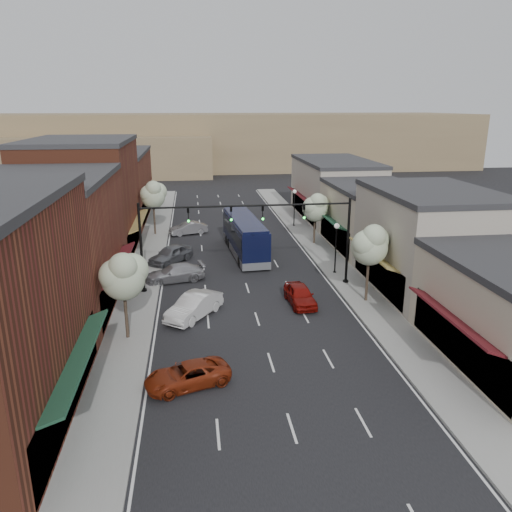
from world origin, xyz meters
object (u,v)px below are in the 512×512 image
object	(u,v)px
parked_car_b	(194,306)
parked_car_e	(188,228)
tree_left_far	(153,194)
lamp_post_near	(336,240)
parked_car_d	(171,254)
tree_left_near	(124,275)
red_hatchback	(300,295)
parked_car_c	(175,273)
coach_bus	(245,235)
signal_mast_right	(319,229)
tree_right_far	(316,207)
tree_right_near	(371,244)
signal_mast_left	(173,234)
lamp_post_far	(294,202)
parked_car_a	(187,375)

from	to	relation	value
parked_car_b	parked_car_e	size ratio (longest dim) A/B	1.17
tree_left_far	lamp_post_near	xyz separation A→B (m)	(16.05, -15.44, -1.60)
lamp_post_near	parked_car_d	distance (m)	15.01
tree_left_near	tree_left_far	bearing A→B (deg)	90.00
red_hatchback	parked_car_c	xyz separation A→B (m)	(-9.10, 6.15, -0.02)
red_hatchback	parked_car_d	world-z (taller)	parked_car_d
tree_left_far	coach_bus	size ratio (longest dim) A/B	0.52
red_hatchback	parked_car_b	distance (m)	7.73
signal_mast_right	tree_right_far	world-z (taller)	signal_mast_right
tree_left_far	parked_car_c	size ratio (longest dim) A/B	1.26
tree_right_near	signal_mast_left	bearing A→B (deg)	163.81
signal_mast_left	lamp_post_far	distance (m)	24.14
tree_right_near	tree_right_far	bearing A→B (deg)	90.00
tree_right_near	red_hatchback	size ratio (longest dim) A/B	1.40
parked_car_e	red_hatchback	bearing A→B (deg)	2.53
lamp_post_far	tree_right_far	bearing A→B (deg)	-86.12
lamp_post_near	parked_car_e	distance (m)	19.90
parked_car_d	tree_right_near	bearing A→B (deg)	0.21
red_hatchback	parked_car_b	xyz separation A→B (m)	(-7.61, -1.35, 0.08)
parked_car_c	parked_car_e	distance (m)	15.55
tree_right_far	red_hatchback	bearing A→B (deg)	-107.40
coach_bus	parked_car_a	bearing A→B (deg)	-107.41
signal_mast_left	tree_left_near	world-z (taller)	signal_mast_left
signal_mast_right	red_hatchback	distance (m)	5.87
parked_car_e	tree_left_near	bearing A→B (deg)	-25.80
tree_right_far	parked_car_a	xyz separation A→B (m)	(-12.98, -25.80, -3.38)
tree_right_near	lamp_post_near	bearing A→B (deg)	94.77
lamp_post_far	parked_car_d	xyz separation A→B (m)	(-14.00, -12.54, -2.20)
parked_car_a	lamp_post_far	bearing A→B (deg)	141.15
coach_bus	parked_car_b	bearing A→B (deg)	-113.18
tree_right_far	signal_mast_right	bearing A→B (deg)	-102.85
tree_left_near	parked_car_d	size ratio (longest dim) A/B	1.20
signal_mast_right	signal_mast_left	bearing A→B (deg)	180.00
red_hatchback	parked_car_c	distance (m)	10.98
parked_car_a	tree_left_near	bearing A→B (deg)	-166.70
tree_right_near	lamp_post_far	size ratio (longest dim) A/B	1.34
parked_car_b	tree_left_far	bearing A→B (deg)	135.48
tree_left_far	parked_car_d	xyz separation A→B (m)	(2.05, -10.48, -3.80)
red_hatchback	parked_car_e	bearing A→B (deg)	106.96
tree_right_far	lamp_post_near	xyz separation A→B (m)	(-0.55, -9.44, -0.99)
parked_car_c	red_hatchback	bearing A→B (deg)	43.40
parked_car_b	tree_right_near	bearing A→B (deg)	40.50
tree_left_near	parked_car_b	world-z (taller)	tree_left_near
tree_left_far	signal_mast_right	bearing A→B (deg)	-52.29
signal_mast_right	tree_left_near	distance (m)	16.05
signal_mast_left	parked_car_e	size ratio (longest dim) A/B	1.97
parked_car_a	parked_car_b	size ratio (longest dim) A/B	0.90
parked_car_d	red_hatchback	bearing A→B (deg)	-10.94
tree_left_near	parked_car_e	xyz separation A→B (m)	(3.61, 25.91, -3.53)
coach_bus	parked_car_e	distance (m)	10.06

